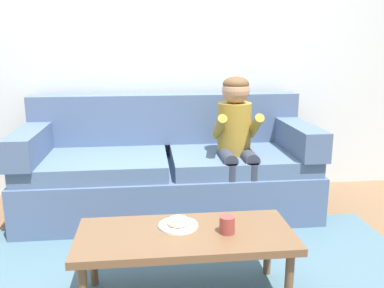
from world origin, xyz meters
The scene contains 10 objects.
ground centered at (0.00, 0.00, 0.00)m, with size 10.00×10.00×0.00m, color brown.
wall_back centered at (0.00, 1.40, 1.40)m, with size 8.00×0.10×2.80m, color silver.
area_rug centered at (0.00, -0.25, 0.01)m, with size 2.99×1.62×0.01m, color #476675.
couch centered at (0.02, 0.85, 0.34)m, with size 2.28×0.90×0.92m.
coffee_table centered at (0.04, -0.40, 0.35)m, with size 1.12×0.48×0.39m.
person_child centered at (0.53, 0.64, 0.67)m, with size 0.34×0.58×1.10m.
plate centered at (0.01, -0.33, 0.40)m, with size 0.21×0.21×0.01m, color white.
donut centered at (0.01, -0.33, 0.42)m, with size 0.12×0.12×0.04m, color beige.
mug centered at (0.25, -0.43, 0.43)m, with size 0.08×0.08×0.09m, color #993D38.
toy_controller centered at (-0.52, 0.14, 0.03)m, with size 0.23×0.09×0.05m.
Camera 1 is at (-0.14, -2.32, 1.33)m, focal length 38.06 mm.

